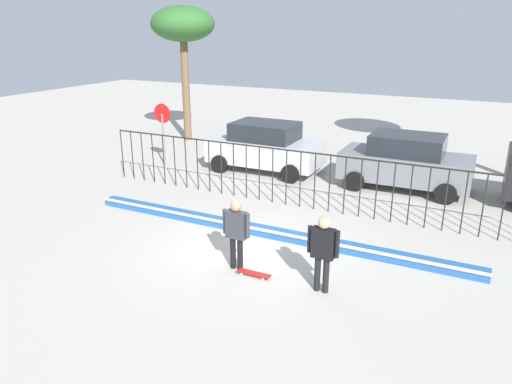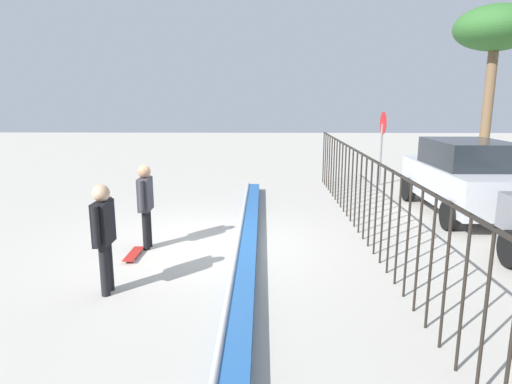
{
  "view_description": "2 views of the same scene",
  "coord_description": "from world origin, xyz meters",
  "px_view_note": "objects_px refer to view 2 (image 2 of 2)",
  "views": [
    {
      "loc": [
        5.05,
        -9.8,
        5.37
      ],
      "look_at": [
        -0.57,
        1.55,
        0.99
      ],
      "focal_mm": 33.95,
      "sensor_mm": 36.0,
      "label": 1
    },
    {
      "loc": [
        8.62,
        1.32,
        2.95
      ],
      "look_at": [
        -0.37,
        1.18,
        1.04
      ],
      "focal_mm": 31.15,
      "sensor_mm": 36.0,
      "label": 2
    }
  ],
  "objects_px": {
    "skateboarder": "(145,199)",
    "palm_tree_short": "(496,32)",
    "camera_operator": "(104,229)",
    "stop_sign": "(382,138)",
    "skateboard": "(134,254)",
    "parked_car_silver": "(466,177)"
  },
  "relations": [
    {
      "from": "palm_tree_short",
      "to": "camera_operator",
      "type": "bearing_deg",
      "value": -45.37
    },
    {
      "from": "camera_operator",
      "to": "parked_car_silver",
      "type": "bearing_deg",
      "value": 0.16
    },
    {
      "from": "camera_operator",
      "to": "stop_sign",
      "type": "distance_m",
      "value": 10.9
    },
    {
      "from": "parked_car_silver",
      "to": "stop_sign",
      "type": "height_order",
      "value": "stop_sign"
    },
    {
      "from": "skateboard",
      "to": "stop_sign",
      "type": "relative_size",
      "value": 0.32
    },
    {
      "from": "skateboarder",
      "to": "palm_tree_short",
      "type": "bearing_deg",
      "value": 103.42
    },
    {
      "from": "stop_sign",
      "to": "skateboarder",
      "type": "bearing_deg",
      "value": -43.34
    },
    {
      "from": "skateboard",
      "to": "palm_tree_short",
      "type": "height_order",
      "value": "palm_tree_short"
    },
    {
      "from": "skateboard",
      "to": "palm_tree_short",
      "type": "bearing_deg",
      "value": 119.56
    },
    {
      "from": "camera_operator",
      "to": "palm_tree_short",
      "type": "distance_m",
      "value": 15.71
    },
    {
      "from": "skateboarder",
      "to": "stop_sign",
      "type": "relative_size",
      "value": 0.67
    },
    {
      "from": "stop_sign",
      "to": "palm_tree_short",
      "type": "height_order",
      "value": "palm_tree_short"
    },
    {
      "from": "camera_operator",
      "to": "parked_car_silver",
      "type": "xyz_separation_m",
      "value": [
        -4.91,
        7.57,
        -0.05
      ]
    },
    {
      "from": "camera_operator",
      "to": "palm_tree_short",
      "type": "height_order",
      "value": "palm_tree_short"
    },
    {
      "from": "camera_operator",
      "to": "palm_tree_short",
      "type": "relative_size",
      "value": 0.27
    },
    {
      "from": "parked_car_silver",
      "to": "palm_tree_short",
      "type": "relative_size",
      "value": 0.69
    },
    {
      "from": "skateboarder",
      "to": "skateboard",
      "type": "xyz_separation_m",
      "value": [
        0.51,
        -0.14,
        -0.95
      ]
    },
    {
      "from": "skateboard",
      "to": "camera_operator",
      "type": "height_order",
      "value": "camera_operator"
    },
    {
      "from": "skateboarder",
      "to": "camera_operator",
      "type": "xyz_separation_m",
      "value": [
        2.09,
        -0.08,
        0.01
      ]
    },
    {
      "from": "skateboarder",
      "to": "palm_tree_short",
      "type": "height_order",
      "value": "palm_tree_short"
    },
    {
      "from": "skateboard",
      "to": "camera_operator",
      "type": "bearing_deg",
      "value": -8.33
    },
    {
      "from": "parked_car_silver",
      "to": "stop_sign",
      "type": "relative_size",
      "value": 1.72
    }
  ]
}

